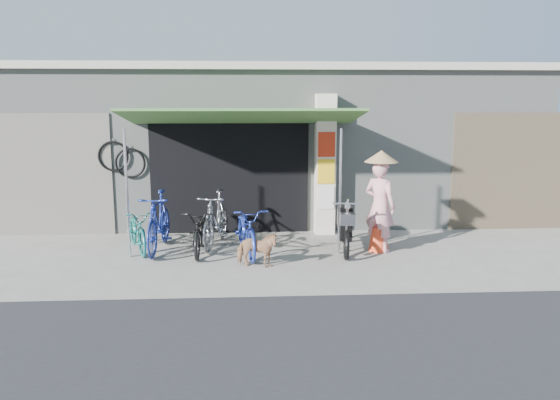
{
  "coord_description": "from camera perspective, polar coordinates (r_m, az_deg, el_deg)",
  "views": [
    {
      "loc": [
        -0.78,
        -9.15,
        2.85
      ],
      "look_at": [
        -0.2,
        1.0,
        1.0
      ],
      "focal_mm": 35.0,
      "sensor_mm": 36.0,
      "label": 1
    }
  ],
  "objects": [
    {
      "name": "bike_blue",
      "position": [
        10.7,
        -12.57,
        -2.23
      ],
      "size": [
        0.64,
        1.93,
        1.14
      ],
      "primitive_type": "imported",
      "rotation": [
        0.0,
        0.0,
        -0.05
      ],
      "color": "navy",
      "rests_on": "ground"
    },
    {
      "name": "nun",
      "position": [
        10.52,
        10.39,
        -0.27
      ],
      "size": [
        0.75,
        0.75,
        1.94
      ],
      "rotation": [
        0.0,
        0.0,
        2.36
      ],
      "color": "#D58F96",
      "rests_on": "ground"
    },
    {
      "name": "moped",
      "position": [
        10.62,
        6.79,
        -2.65
      ],
      "size": [
        0.56,
        1.86,
        1.05
      ],
      "rotation": [
        0.0,
        0.0,
        -0.13
      ],
      "color": "black",
      "rests_on": "ground"
    },
    {
      "name": "neighbour_right",
      "position": [
        13.18,
        22.8,
        2.75
      ],
      "size": [
        2.6,
        0.06,
        2.6
      ],
      "primitive_type": "cube",
      "color": "brown",
      "rests_on": "ground"
    },
    {
      "name": "neighbour_left",
      "position": [
        12.57,
        -22.88,
        2.42
      ],
      "size": [
        2.6,
        0.06,
        2.6
      ],
      "primitive_type": "cube",
      "color": "#6B665B",
      "rests_on": "ground"
    },
    {
      "name": "bicycle_shop",
      "position": [
        14.3,
        -0.15,
        6.24
      ],
      "size": [
        12.3,
        5.3,
        3.66
      ],
      "color": "gray",
      "rests_on": "ground"
    },
    {
      "name": "bike_navy",
      "position": [
        10.24,
        -3.46,
        -3.17
      ],
      "size": [
        0.91,
        1.85,
        0.93
      ],
      "primitive_type": "imported",
      "rotation": [
        0.0,
        0.0,
        0.17
      ],
      "color": "navy",
      "rests_on": "ground"
    },
    {
      "name": "ground",
      "position": [
        9.62,
        1.54,
        -6.93
      ],
      "size": [
        80.0,
        80.0,
        0.0
      ],
      "primitive_type": "plane",
      "color": "gray",
      "rests_on": "ground"
    },
    {
      "name": "bike_silver",
      "position": [
        10.86,
        -6.73,
        -1.98
      ],
      "size": [
        0.87,
        1.9,
        1.1
      ],
      "primitive_type": "imported",
      "rotation": [
        0.0,
        0.0,
        -0.2
      ],
      "color": "#98989C",
      "rests_on": "ground"
    },
    {
      "name": "bike_black",
      "position": [
        10.43,
        -8.3,
        -3.2
      ],
      "size": [
        0.59,
        1.65,
        0.86
      ],
      "primitive_type": "imported",
      "rotation": [
        0.0,
        0.0,
        -0.01
      ],
      "color": "black",
      "rests_on": "ground"
    },
    {
      "name": "bike_teal",
      "position": [
        10.85,
        -14.65,
        -3.02
      ],
      "size": [
        1.07,
        1.66,
        0.82
      ],
      "primitive_type": "imported",
      "rotation": [
        0.0,
        0.0,
        0.37
      ],
      "color": "#176A62",
      "rests_on": "ground"
    },
    {
      "name": "awning",
      "position": [
        10.78,
        -3.97,
        8.5
      ],
      "size": [
        4.6,
        1.88,
        2.72
      ],
      "color": "#3A672E",
      "rests_on": "ground"
    },
    {
      "name": "street_dog",
      "position": [
        9.49,
        -2.46,
        -5.19
      ],
      "size": [
        0.81,
        0.51,
        0.63
      ],
      "primitive_type": "imported",
      "rotation": [
        0.0,
        0.0,
        1.33
      ],
      "color": "tan",
      "rests_on": "ground"
    },
    {
      "name": "shop_pillar",
      "position": [
        11.79,
        4.71,
        3.69
      ],
      "size": [
        0.42,
        0.44,
        3.0
      ],
      "color": "beige",
      "rests_on": "ground"
    }
  ]
}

